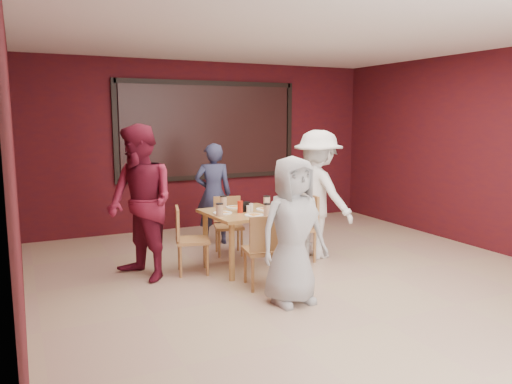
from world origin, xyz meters
name	(u,v)px	position (x,y,z in m)	size (l,w,h in m)	color
floor	(318,285)	(0.00, 0.00, 0.00)	(7.00, 7.00, 0.00)	tan
window_blinds	(209,131)	(0.00, 3.45, 1.65)	(3.00, 0.02, 1.50)	black
dining_table	(244,218)	(-0.47, 0.96, 0.64)	(0.98, 0.98, 0.87)	#AF8347
chair_front	(265,247)	(-0.58, 0.17, 0.47)	(0.47, 0.47, 0.84)	#A67E40
chair_back	(228,222)	(-0.39, 1.69, 0.44)	(0.46, 0.46, 0.78)	#A67E40
chair_left	(187,236)	(-1.19, 1.07, 0.46)	(0.48, 0.48, 0.82)	#A67E40
chair_right	(303,223)	(0.36, 0.94, 0.50)	(0.46, 0.46, 0.88)	#A67E40
diner_front	(293,231)	(-0.52, -0.32, 0.75)	(0.74, 0.48, 1.51)	#ABABAB
diner_back	(213,194)	(-0.39, 2.28, 0.75)	(0.55, 0.36, 1.50)	#303455
diner_left	(141,203)	(-1.72, 1.09, 0.91)	(0.88, 0.69, 1.81)	maroon
diner_right	(318,194)	(0.63, 1.01, 0.86)	(1.11, 0.64, 1.71)	white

